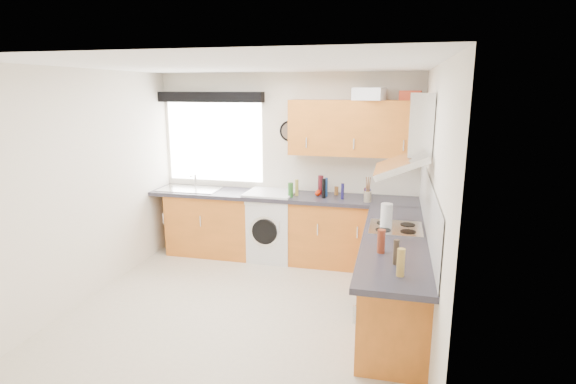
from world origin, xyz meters
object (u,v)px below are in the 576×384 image
(washing_machine, at_px, (271,225))
(extractor_hood, at_px, (411,144))
(upper_cabinets, at_px, (356,128))
(oven, at_px, (393,273))

(washing_machine, bearing_deg, extractor_hood, -33.15)
(extractor_hood, xyz_separation_m, washing_machine, (-1.75, 1.22, -1.30))
(upper_cabinets, distance_m, washing_machine, 1.73)
(oven, bearing_deg, upper_cabinets, 112.54)
(extractor_hood, height_order, upper_cabinets, upper_cabinets)
(extractor_hood, bearing_deg, upper_cabinets, 116.13)
(upper_cabinets, bearing_deg, washing_machine, -174.55)
(extractor_hood, bearing_deg, washing_machine, 145.12)
(oven, height_order, extractor_hood, extractor_hood)
(extractor_hood, distance_m, upper_cabinets, 1.48)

